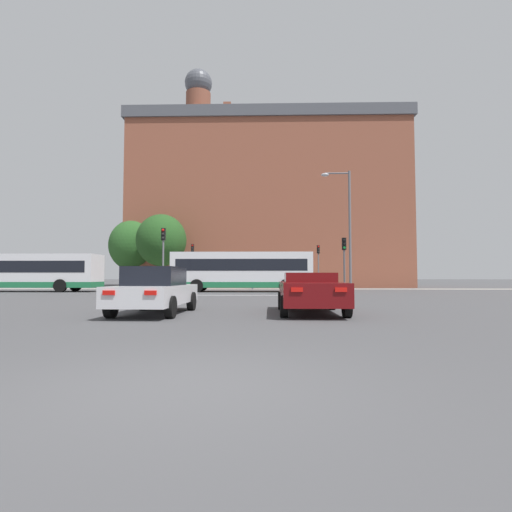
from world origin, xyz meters
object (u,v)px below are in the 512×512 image
(traffic_light_far_left, at_px, (192,259))
(traffic_light_near_right, at_px, (344,256))
(traffic_light_far_right, at_px, (318,260))
(traffic_light_near_left, at_px, (163,250))
(bus_crossing_lead, at_px, (242,271))
(pedestrian_waiting, at_px, (253,279))
(bus_crossing_trailing, at_px, (21,272))
(car_roadster_right, at_px, (310,292))
(street_lamp_junction, at_px, (345,220))
(car_saloon_left, at_px, (155,290))

(traffic_light_far_left, relative_size, traffic_light_near_right, 1.17)
(traffic_light_far_right, distance_m, traffic_light_near_left, 17.54)
(bus_crossing_lead, relative_size, traffic_light_far_right, 2.58)
(traffic_light_far_right, relative_size, pedestrian_waiting, 2.49)
(bus_crossing_lead, bearing_deg, traffic_light_near_left, 140.48)
(bus_crossing_trailing, distance_m, traffic_light_near_right, 25.23)
(bus_crossing_trailing, height_order, traffic_light_far_left, traffic_light_far_left)
(traffic_light_far_right, bearing_deg, car_roadster_right, -98.09)
(bus_crossing_lead, relative_size, traffic_light_near_right, 2.93)
(car_roadster_right, relative_size, bus_crossing_lead, 0.42)
(bus_crossing_trailing, xyz_separation_m, traffic_light_far_left, (12.39, 7.25, 1.34))
(traffic_light_near_left, xyz_separation_m, pedestrian_waiting, (5.38, 13.37, -1.92))
(traffic_light_far_right, height_order, traffic_light_near_left, traffic_light_near_left)
(pedestrian_waiting, bearing_deg, street_lamp_junction, 15.38)
(traffic_light_near_left, xyz_separation_m, traffic_light_near_right, (11.83, 0.51, -0.38))
(street_lamp_junction, bearing_deg, bus_crossing_trailing, 167.49)
(traffic_light_near_right, bearing_deg, car_saloon_left, -122.46)
(car_saloon_left, height_order, traffic_light_near_right, traffic_light_near_right)
(car_roadster_right, height_order, street_lamp_junction, street_lamp_junction)
(traffic_light_far_right, bearing_deg, traffic_light_far_left, -179.37)
(bus_crossing_trailing, xyz_separation_m, pedestrian_waiting, (18.24, 7.77, -0.59))
(car_roadster_right, bearing_deg, car_saloon_left, -174.94)
(car_roadster_right, xyz_separation_m, traffic_light_far_left, (-8.59, 25.58, 2.24))
(traffic_light_far_left, bearing_deg, car_roadster_right, -71.43)
(car_roadster_right, relative_size, traffic_light_far_right, 1.08)
(car_saloon_left, height_order, car_roadster_right, car_saloon_left)
(car_saloon_left, distance_m, traffic_light_near_right, 16.23)
(traffic_light_near_left, bearing_deg, bus_crossing_lead, 50.48)
(traffic_light_far_right, bearing_deg, bus_crossing_trailing, -163.31)
(traffic_light_far_right, relative_size, traffic_light_near_right, 1.14)
(car_saloon_left, height_order, bus_crossing_lead, bus_crossing_lead)
(bus_crossing_lead, height_order, traffic_light_near_left, traffic_light_near_left)
(car_saloon_left, bearing_deg, traffic_light_near_left, 105.15)
(traffic_light_far_right, xyz_separation_m, traffic_light_near_right, (0.05, -12.49, -0.32))
(car_roadster_right, distance_m, pedestrian_waiting, 26.24)
(bus_crossing_trailing, height_order, street_lamp_junction, street_lamp_junction)
(bus_crossing_trailing, xyz_separation_m, traffic_light_near_right, (24.69, -5.10, 0.95))
(traffic_light_far_left, relative_size, traffic_light_near_left, 1.00)
(traffic_light_near_right, bearing_deg, bus_crossing_trailing, 168.33)
(car_roadster_right, bearing_deg, traffic_light_near_right, 75.00)
(bus_crossing_trailing, bearing_deg, pedestrian_waiting, -66.94)
(car_saloon_left, bearing_deg, street_lamp_junction, 58.23)
(traffic_light_far_left, height_order, street_lamp_junction, street_lamp_junction)
(car_saloon_left, relative_size, traffic_light_far_right, 1.07)
(traffic_light_far_left, height_order, pedestrian_waiting, traffic_light_far_left)
(bus_crossing_lead, bearing_deg, traffic_light_far_left, 36.81)
(street_lamp_junction, bearing_deg, traffic_light_near_left, -179.41)
(street_lamp_junction, bearing_deg, car_saloon_left, -123.30)
(car_roadster_right, relative_size, traffic_light_near_right, 1.23)
(car_roadster_right, relative_size, traffic_light_far_left, 1.05)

